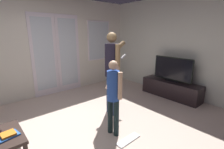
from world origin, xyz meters
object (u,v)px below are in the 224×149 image
person_adult (112,67)px  loose_keyboard (128,140)px  book_stack (8,135)px  tv_stand (171,89)px  flat_screen_tv (173,69)px  person_child (114,92)px

person_adult → loose_keyboard: 1.37m
loose_keyboard → book_stack: (-1.48, 0.55, 0.47)m
tv_stand → flat_screen_tv: 0.53m
flat_screen_tv → loose_keyboard: (-2.17, -0.55, -0.73)m
flat_screen_tv → person_child: 2.24m
loose_keyboard → person_adult: bearing=64.8°
person_child → book_stack: person_child is taller
person_child → loose_keyboard: person_child is taller
person_adult → tv_stand: bearing=-10.1°
person_adult → book_stack: bearing=-170.8°
flat_screen_tv → loose_keyboard: size_ratio=2.31×
person_child → book_stack: (-1.43, 0.25, -0.27)m
tv_stand → person_adult: person_adult is taller
tv_stand → person_child: person_child is taller
flat_screen_tv → person_child: bearing=-173.6°
tv_stand → person_adult: size_ratio=0.91×
flat_screen_tv → person_adult: (-1.77, 0.31, 0.26)m
loose_keyboard → book_stack: bearing=159.6°
flat_screen_tv → book_stack: bearing=179.9°
tv_stand → person_child: (-2.22, -0.25, 0.53)m
tv_stand → person_child: bearing=-173.7°
tv_stand → book_stack: size_ratio=6.07×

